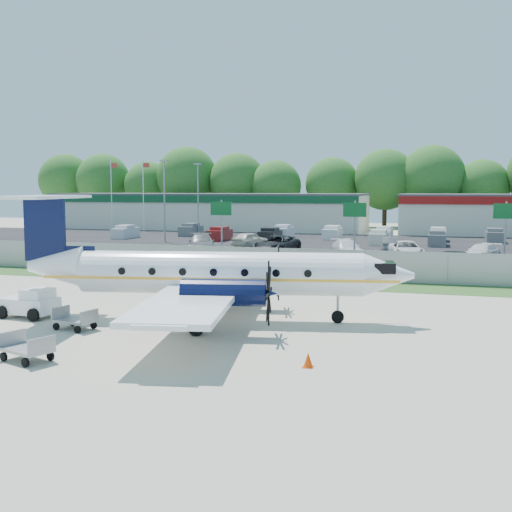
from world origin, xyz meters
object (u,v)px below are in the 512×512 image
(aircraft, at_px, (211,273))
(baggage_cart_near, at_px, (27,349))
(baggage_cart_far, at_px, (75,320))
(pushback_tug, at_px, (31,303))

(aircraft, relative_size, baggage_cart_near, 8.93)
(baggage_cart_near, distance_m, baggage_cart_far, 4.98)
(baggage_cart_far, bearing_deg, aircraft, 34.95)
(aircraft, bearing_deg, baggage_cart_far, -145.05)
(pushback_tug, xyz_separation_m, baggage_cart_far, (3.41, -1.78, -0.22))
(aircraft, height_order, pushback_tug, aircraft)
(baggage_cart_near, xyz_separation_m, baggage_cart_far, (-1.17, 4.85, -0.02))
(pushback_tug, distance_m, baggage_cart_near, 8.06)
(baggage_cart_near, height_order, baggage_cart_far, baggage_cart_near)
(aircraft, height_order, baggage_cart_near, aircraft)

